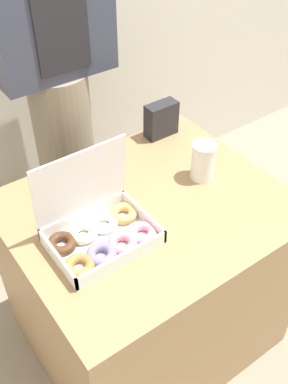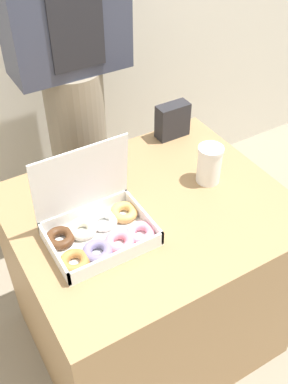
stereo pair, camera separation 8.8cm
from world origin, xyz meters
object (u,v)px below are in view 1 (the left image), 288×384
donut_box (100,231)px  person_customer (55,69)px  napkin_holder (161,119)px  coffee_cup (203,161)px

donut_box → person_customer: size_ratio=0.19×
donut_box → napkin_holder: bearing=35.1°
donut_box → person_customer: 0.75m
coffee_cup → person_customer: size_ratio=0.08×
donut_box → coffee_cup: size_ratio=2.48×
donut_box → napkin_holder: 0.61m
donut_box → coffee_cup: 0.45m
donut_box → person_customer: (0.23, 0.70, 0.18)m
napkin_holder → donut_box: bearing=-144.9°
coffee_cup → person_customer: person_customer is taller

